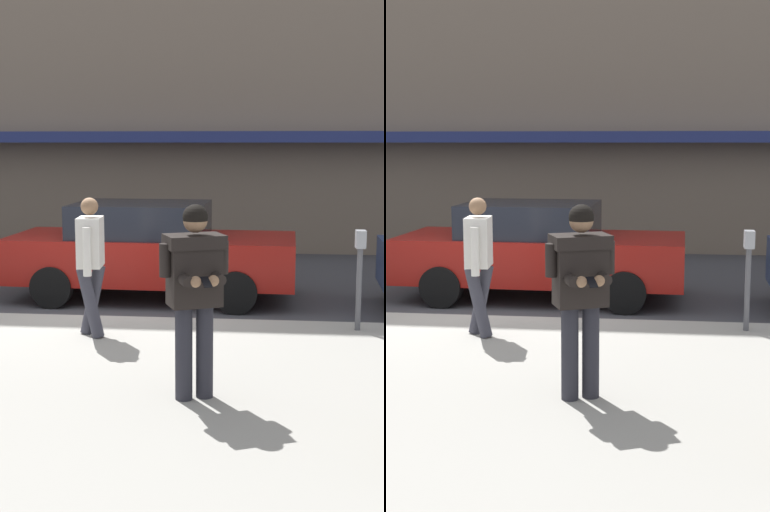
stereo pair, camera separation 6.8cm
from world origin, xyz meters
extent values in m
plane|color=#3D3D42|center=(0.00, 0.00, 0.00)|extent=(80.00, 80.00, 0.00)
cube|color=#99968E|center=(1.00, -2.85, 0.07)|extent=(32.00, 5.30, 0.14)
cube|color=silver|center=(1.00, 0.05, 0.00)|extent=(28.00, 0.12, 0.01)
cube|color=navy|center=(1.00, 6.15, 2.60)|extent=(26.60, 0.70, 0.24)
cube|color=maroon|center=(0.59, 1.58, 0.67)|extent=(4.56, 1.96, 0.70)
cube|color=black|center=(0.41, 1.59, 1.28)|extent=(2.12, 1.70, 0.52)
cylinder|color=black|center=(2.01, 2.39, 0.32)|extent=(0.65, 0.24, 0.64)
cylinder|color=black|center=(1.95, 0.68, 0.32)|extent=(0.65, 0.24, 0.64)
cylinder|color=black|center=(-0.78, 2.48, 0.32)|extent=(0.65, 0.24, 0.64)
cylinder|color=black|center=(-0.84, 0.77, 0.32)|extent=(0.65, 0.24, 0.64)
cylinder|color=#23232B|center=(1.84, -3.19, 0.58)|extent=(0.16, 0.16, 0.88)
cylinder|color=#23232B|center=(1.65, -3.27, 0.58)|extent=(0.16, 0.16, 0.88)
cube|color=black|center=(1.74, -3.23, 1.34)|extent=(0.54, 0.46, 0.64)
cube|color=black|center=(1.74, -3.23, 1.61)|extent=(0.61, 0.52, 0.12)
cylinder|color=black|center=(1.99, -3.12, 1.45)|extent=(0.11, 0.11, 0.30)
cylinder|color=black|center=(1.94, -3.31, 1.30)|extent=(0.21, 0.32, 0.10)
sphere|color=#8C6647|center=(1.94, -3.47, 1.30)|extent=(0.10, 0.10, 0.10)
cylinder|color=black|center=(1.50, -3.33, 1.45)|extent=(0.11, 0.11, 0.30)
cylinder|color=black|center=(1.67, -3.43, 1.30)|extent=(0.21, 0.32, 0.10)
sphere|color=#8C6647|center=(1.79, -3.53, 1.30)|extent=(0.10, 0.10, 0.10)
cube|color=black|center=(1.88, -3.54, 1.30)|extent=(0.13, 0.16, 0.07)
sphere|color=#8C6647|center=(1.76, -3.25, 1.80)|extent=(0.22, 0.22, 0.22)
sphere|color=black|center=(1.76, -3.25, 1.83)|extent=(0.23, 0.23, 0.23)
cylinder|color=#33333D|center=(0.27, -1.12, 0.57)|extent=(0.34, 0.18, 0.87)
cylinder|color=#33333D|center=(0.28, -1.30, 0.57)|extent=(0.34, 0.18, 0.87)
cube|color=silver|center=(0.28, -1.21, 1.30)|extent=(0.31, 0.44, 0.60)
cylinder|color=silver|center=(0.26, -0.96, 1.22)|extent=(0.10, 0.10, 0.58)
cylinder|color=silver|center=(0.30, -1.45, 1.22)|extent=(0.10, 0.10, 0.58)
sphere|color=#8C6647|center=(0.28, -1.21, 1.73)|extent=(0.21, 0.21, 0.21)
cylinder|color=#4C4C51|center=(3.55, -0.60, 0.67)|extent=(0.07, 0.07, 1.05)
cube|color=gray|center=(3.55, -0.60, 1.30)|extent=(0.12, 0.18, 0.22)
camera|label=1|loc=(2.39, -9.52, 2.49)|focal=50.00mm
camera|label=2|loc=(2.46, -9.51, 2.49)|focal=50.00mm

